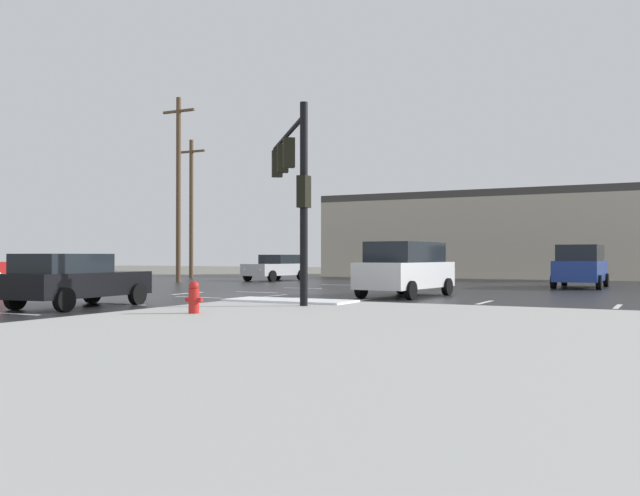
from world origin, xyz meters
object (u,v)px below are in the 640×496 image
Objects in this scene: suv_white at (406,268)px; utility_pole_far at (178,186)px; sedan_silver at (276,267)px; sedan_black at (75,279)px; utility_pole_distant at (191,206)px; suv_blue at (581,265)px; traffic_signal_mast at (292,172)px; fire_hydrant at (194,297)px.

utility_pole_far is at bearing 71.02° from suv_white.
sedan_black is (6.09, -21.84, 0.00)m from sedan_silver.
utility_pole_distant reaches higher than suv_white.
sedan_black is at bearing 150.63° from suv_white.
utility_pole_distant reaches higher than suv_blue.
suv_white is (-4.93, -10.50, 0.00)m from suv_blue.
sedan_silver and sedan_black have the same top height.
traffic_signal_mast is 1.15× the size of suv_white.
traffic_signal_mast is 27.31m from utility_pole_distant.
utility_pole_far reaches higher than sedan_black.
traffic_signal_mast is at bearing 91.06° from fire_hydrant.
utility_pole_distant is (-19.06, 24.68, 4.42)m from fire_hydrant.
suv_white is at bearing -33.98° from utility_pole_distant.
suv_blue is 22.31m from utility_pole_far.
sedan_black is 20.52m from utility_pole_far.
utility_pole_far is (-15.13, 13.44, 1.46)m from traffic_signal_mast.
suv_blue is at bearing 7.45° from utility_pole_far.
fire_hydrant is at bearing 142.64° from traffic_signal_mast.
fire_hydrant is at bearing -50.52° from utility_pole_far.
utility_pole_far is at bearing 129.48° from fire_hydrant.
sedan_silver is 17.72m from suv_white.
utility_pole_distant is at bearing 5.59° from traffic_signal_mast.
suv_white reaches higher than sedan_black.
sedan_black is at bearing 20.26° from sedan_silver.
sedan_black is (-5.23, 1.20, 0.32)m from fire_hydrant.
traffic_signal_mast is at bearing 170.13° from suv_white.
utility_pole_far is at bearing 9.97° from traffic_signal_mast.
fire_hydrant is 22.28m from suv_blue.
sedan_silver is 0.49× the size of utility_pole_distant.
traffic_signal_mast reaches higher than suv_white.
sedan_black is at bearing 167.11° from fire_hydrant.
sedan_black is 0.49× the size of utility_pole_distant.
suv_blue is 0.98× the size of suv_white.
suv_white is at bearing 155.34° from suv_blue.
traffic_signal_mast is at bearing 36.64° from sedan_silver.
sedan_silver is at bearing -6.46° from traffic_signal_mast.
sedan_black is 0.43× the size of utility_pole_far.
fire_hydrant is 0.08× the size of utility_pole_distant.
utility_pole_distant is (-25.50, 3.36, 3.86)m from suv_blue.
fire_hydrant is at bearing 177.71° from suv_white.
utility_pole_distant reaches higher than fire_hydrant.
sedan_silver is at bearing 84.97° from suv_blue.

